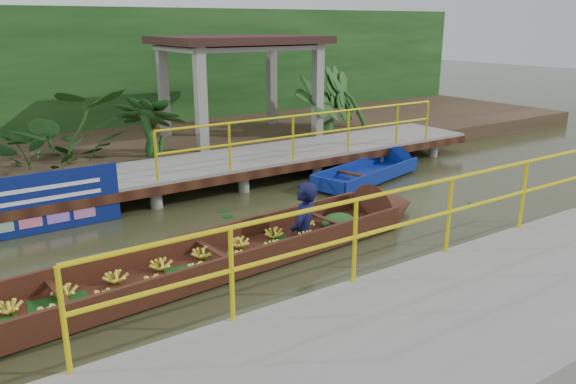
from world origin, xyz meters
TOP-DOWN VIEW (x-y plane):
  - ground at (0.00, 0.00)m, footprint 80.00×80.00m
  - land_strip at (0.00, 7.50)m, footprint 30.00×8.00m
  - far_dock at (0.02, 3.43)m, footprint 16.00×2.06m
  - near_dock at (1.00, -4.20)m, footprint 18.00×2.40m
  - pavilion at (3.00, 6.30)m, footprint 4.40×3.00m
  - foliage_backdrop at (0.00, 10.00)m, footprint 30.00×0.80m
  - vendor_boat at (-2.11, -0.59)m, footprint 11.30×1.93m
  - moored_blue_boat at (4.63, 2.07)m, footprint 3.68×1.81m
  - blue_banner at (-3.54, 2.48)m, footprint 3.47×0.04m
  - tropical_plants at (-0.30, 5.30)m, footprint 14.14×1.14m

SIDE VIEW (x-z plane):
  - ground at x=0.00m, z-range 0.00..0.00m
  - moored_blue_boat at x=4.63m, z-range -0.27..0.58m
  - land_strip at x=0.00m, z-range 0.00..0.45m
  - vendor_boat at x=-2.11m, z-range -0.93..1.44m
  - near_dock at x=1.00m, z-range -0.56..1.16m
  - far_dock at x=0.02m, z-range -0.35..1.30m
  - blue_banner at x=-3.54m, z-range 0.01..1.10m
  - tropical_plants at x=-0.30m, z-range 0.45..1.87m
  - foliage_backdrop at x=0.00m, z-range 0.00..4.00m
  - pavilion at x=3.00m, z-range 1.32..4.32m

